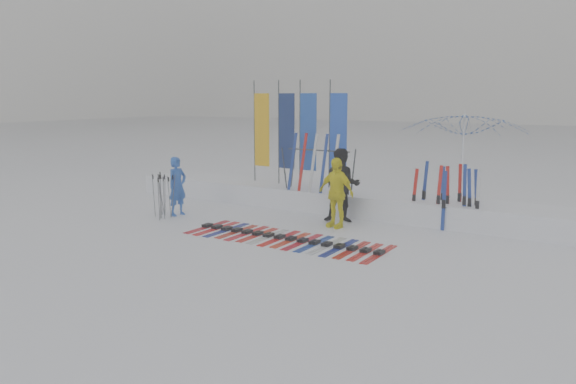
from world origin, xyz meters
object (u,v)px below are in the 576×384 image
Objects in this scene: ski_row at (285,238)px; ski_rack at (318,164)px; person_blue at (177,186)px; person_yellow at (336,193)px; tent_canopy at (462,166)px; person_black at (342,186)px.

ski_row is 2.40× the size of ski_rack.
person_yellow is (4.43, 1.06, 0.07)m from person_blue.
person_black is at bearing -146.15° from tent_canopy.
ski_row is at bearing -94.09° from person_blue.
ski_row is (-2.92, -4.15, -1.46)m from tent_canopy.
person_black reaches higher than ski_row.
person_blue is 4.15m from ski_row.
person_blue is 4.05m from ski_rack.
person_yellow reaches higher than person_blue.
person_black is 0.40× the size of ski_row.
person_yellow is at bearing -70.73° from person_blue.
person_black is 0.64m from person_yellow.
person_blue is at bearing -139.82° from ski_rack.
ski_row is (-0.42, -1.76, -0.86)m from person_yellow.
tent_canopy is at bearing 12.60° from ski_rack.
person_yellow is 0.88× the size of ski_rack.
person_blue is 0.81× the size of ski_rack.
tent_canopy reaches higher than ski_row.
person_yellow reaches higher than ski_row.
ski_rack is at bearing 118.99° from person_black.
ski_rack is at bearing 106.09° from ski_row.
person_blue is 4.55m from person_yellow.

